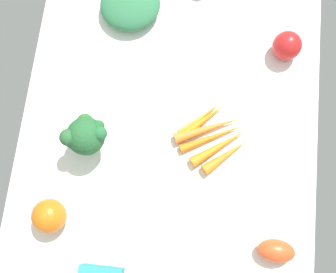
{
  "coord_description": "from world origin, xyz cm",
  "views": [
    {
      "loc": [
        -23.91,
        -2.63,
        104.27
      ],
      "look_at": [
        0.0,
        0.0,
        4.0
      ],
      "focal_mm": 43.99,
      "sensor_mm": 36.0,
      "label": 1
    }
  ],
  "objects": [
    {
      "name": "tablecloth",
      "position": [
        0.0,
        0.0,
        1.0
      ],
      "size": [
        104.0,
        76.0,
        2.0
      ],
      "primitive_type": "cube",
      "color": "white",
      "rests_on": "ground"
    },
    {
      "name": "carrot_bunch",
      "position": [
        1.63,
        -11.12,
        3.34
      ],
      "size": [
        20.21,
        19.6,
        2.92
      ],
      "color": "orange",
      "rests_on": "tablecloth"
    },
    {
      "name": "broccoli_head",
      "position": [
        -3.27,
        19.35,
        9.89
      ],
      "size": [
        10.29,
        10.91,
        12.59
      ],
      "color": "#A8CE81",
      "rests_on": "tablecloth"
    },
    {
      "name": "heirloom_tomato_orange",
      "position": [
        -22.66,
        25.62,
        6.09
      ],
      "size": [
        8.17,
        8.17,
        8.17
      ],
      "primitive_type": "sphere",
      "color": "orange",
      "rests_on": "tablecloth"
    },
    {
      "name": "leafy_greens_clump",
      "position": [
        34.91,
        14.09,
        5.05
      ],
      "size": [
        21.08,
        21.42,
        6.09
      ],
      "primitive_type": "ellipsoid",
      "rotation": [
        0.0,
        0.0,
        5.16
      ],
      "color": "#2F7348",
      "rests_on": "tablecloth"
    },
    {
      "name": "roma_tomato",
      "position": [
        -24.77,
        -28.14,
        4.74
      ],
      "size": [
        5.7,
        8.91,
        5.47
      ],
      "primitive_type": "ellipsoid",
      "rotation": [
        0.0,
        0.0,
        1.55
      ],
      "color": "#E75326",
      "rests_on": "tablecloth"
    },
    {
      "name": "bell_pepper_red",
      "position": [
        27.02,
        -28.13,
        6.02
      ],
      "size": [
        10.41,
        10.41,
        8.03
      ],
      "primitive_type": "ellipsoid",
      "rotation": [
        0.0,
        0.0,
        3.71
      ],
      "color": "red",
      "rests_on": "tablecloth"
    }
  ]
}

